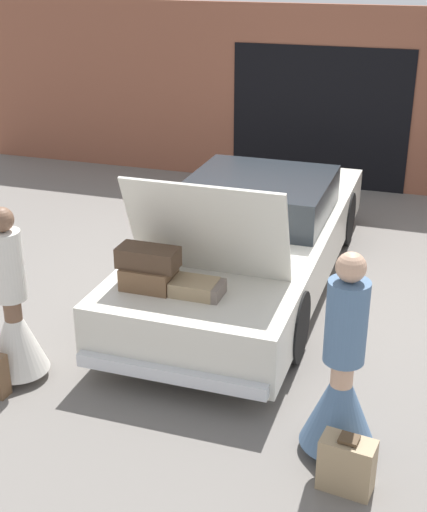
% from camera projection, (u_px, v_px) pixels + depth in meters
% --- Properties ---
extents(ground_plane, '(40.00, 40.00, 0.00)m').
position_uv_depth(ground_plane, '(251.00, 282.00, 8.26)').
color(ground_plane, slate).
extents(garage_wall_back, '(12.00, 0.14, 2.80)m').
position_uv_depth(garage_wall_back, '(321.00, 99.00, 11.14)').
color(garage_wall_back, brown).
rests_on(garage_wall_back, ground_plane).
extents(car, '(1.83, 5.04, 1.71)m').
position_uv_depth(car, '(252.00, 238.00, 8.04)').
color(car, silver).
rests_on(car, ground_plane).
extents(person_left, '(0.54, 0.54, 1.62)m').
position_uv_depth(person_left, '(14.00, 319.00, 6.22)').
color(person_left, brown).
rests_on(person_left, ground_plane).
extents(person_right, '(0.58, 0.58, 1.65)m').
position_uv_depth(person_right, '(341.00, 385.00, 5.26)').
color(person_right, tan).
rests_on(person_right, ground_plane).
extents(suitcase_beside_right_person, '(0.41, 0.25, 0.44)m').
position_uv_depth(suitcase_beside_right_person, '(347.00, 465.00, 5.03)').
color(suitcase_beside_right_person, '#9E8460').
rests_on(suitcase_beside_right_person, ground_plane).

